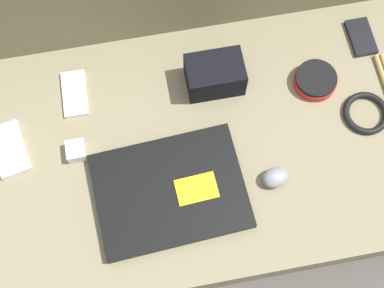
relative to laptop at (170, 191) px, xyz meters
The scene contains 11 objects.
ground_plane 0.18m from the laptop, 55.54° to the left, with size 8.00×8.00×0.00m, color #4C4742.
couch_seat 0.14m from the laptop, 55.54° to the left, with size 1.13×0.61×0.12m.
laptop is the anchor object (origin of this frame).
computer_mouse 0.23m from the laptop, ahead, with size 0.07×0.05×0.04m.
speaker_puck 0.44m from the laptop, 27.97° to the left, with size 0.10×0.10×0.03m.
phone_silver 0.33m from the laptop, 123.43° to the left, with size 0.06×0.12×0.01m.
phone_black 0.61m from the laptop, 29.74° to the left, with size 0.06×0.10×0.01m.
phone_small 0.38m from the laptop, 154.40° to the left, with size 0.09×0.14×0.01m.
camera_pouch 0.29m from the laptop, 59.12° to the left, with size 0.13×0.09×0.08m.
charger_brick 0.23m from the laptop, 146.25° to the left, with size 0.04×0.05×0.03m.
cable_coil 0.49m from the laptop, 12.10° to the left, with size 0.11×0.11×0.02m.
Camera 1 is at (-0.07, -0.40, 1.28)m, focal length 50.00 mm.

